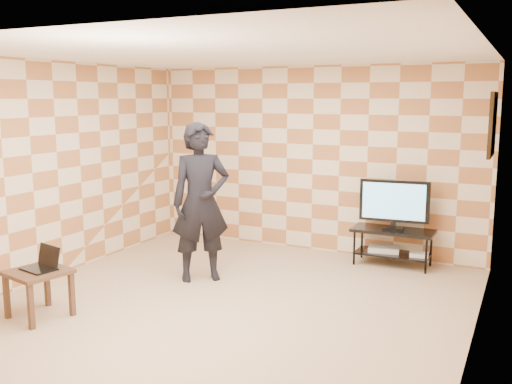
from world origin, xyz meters
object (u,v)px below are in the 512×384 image
tv (394,202)px  person (201,202)px  side_table (38,279)px  tv_stand (393,239)px

tv → person: 2.59m
tv → side_table: size_ratio=1.40×
person → side_table: bearing=-156.4°
person → tv_stand: bearing=-2.0°
tv_stand → side_table: bearing=-129.8°
tv_stand → person: size_ratio=0.55×
tv_stand → side_table: 4.48m
tv_stand → tv: 0.50m
side_table → person: (0.86, 1.81, 0.57)m
tv_stand → person: (-2.01, -1.63, 0.61)m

